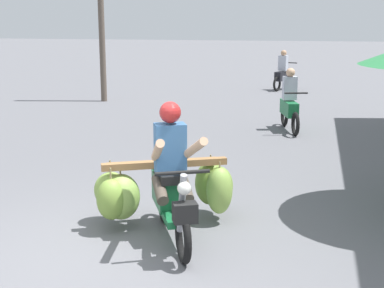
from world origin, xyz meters
TOP-DOWN VIEW (x-y plane):
  - ground_plane at (0.00, 0.00)m, footprint 120.00×120.00m
  - motorbike_main_loaded at (0.28, 1.05)m, footprint 1.79×1.99m
  - motorbike_distant_ahead_left at (0.81, 14.70)m, footprint 0.76×1.53m
  - motorbike_distant_ahead_right at (1.40, 7.42)m, footprint 0.64×1.58m
  - utility_pole at (-4.36, 10.73)m, footprint 0.18×0.18m

SIDE VIEW (x-z plane):
  - ground_plane at x=0.00m, z-range 0.00..0.00m
  - motorbike_main_loaded at x=0.28m, z-range -0.28..1.30m
  - motorbike_distant_ahead_left at x=0.81m, z-range -0.13..1.27m
  - motorbike_distant_ahead_right at x=1.40m, z-range -0.13..1.27m
  - utility_pole at x=-4.36m, z-range 0.00..5.77m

